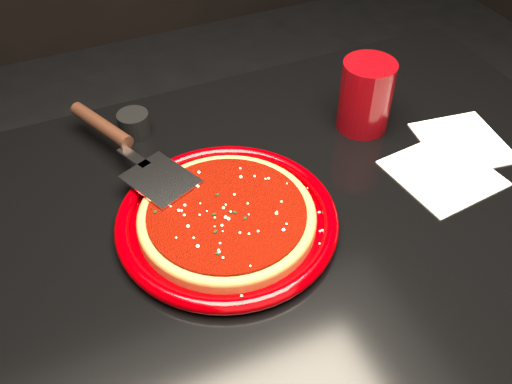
# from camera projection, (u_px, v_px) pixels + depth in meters

# --- Properties ---
(table) EXTENTS (1.20, 0.80, 0.75)m
(table) POSITION_uv_depth(u_px,v_px,m) (269.00, 356.00, 1.11)
(table) COLOR black
(table) RESTS_ON floor
(plate) EXTENTS (0.37, 0.37, 0.02)m
(plate) POSITION_uv_depth(u_px,v_px,m) (227.00, 220.00, 0.84)
(plate) COLOR #750002
(plate) RESTS_ON table
(pizza_crust) EXTENTS (0.30, 0.30, 0.01)m
(pizza_crust) POSITION_uv_depth(u_px,v_px,m) (227.00, 218.00, 0.84)
(pizza_crust) COLOR #955F31
(pizza_crust) RESTS_ON plate
(pizza_crust_rim) EXTENTS (0.30, 0.30, 0.02)m
(pizza_crust_rim) POSITION_uv_depth(u_px,v_px,m) (227.00, 215.00, 0.83)
(pizza_crust_rim) COLOR #955F31
(pizza_crust_rim) RESTS_ON plate
(pizza_sauce) EXTENTS (0.26, 0.26, 0.01)m
(pizza_sauce) POSITION_uv_depth(u_px,v_px,m) (227.00, 213.00, 0.83)
(pizza_sauce) COLOR #6B0B03
(pizza_sauce) RESTS_ON plate
(parmesan_dusting) EXTENTS (0.23, 0.23, 0.01)m
(parmesan_dusting) POSITION_uv_depth(u_px,v_px,m) (227.00, 210.00, 0.82)
(parmesan_dusting) COLOR beige
(parmesan_dusting) RESTS_ON plate
(basil_flecks) EXTENTS (0.21, 0.21, 0.00)m
(basil_flecks) POSITION_uv_depth(u_px,v_px,m) (227.00, 210.00, 0.82)
(basil_flecks) COLOR black
(basil_flecks) RESTS_ON plate
(pizza_server) EXTENTS (0.23, 0.36, 0.03)m
(pizza_server) POSITION_uv_depth(u_px,v_px,m) (129.00, 147.00, 0.91)
(pizza_server) COLOR silver
(pizza_server) RESTS_ON plate
(cup) EXTENTS (0.10, 0.10, 0.13)m
(cup) POSITION_uv_depth(u_px,v_px,m) (366.00, 96.00, 0.98)
(cup) COLOR maroon
(cup) RESTS_ON table
(napkin_a) EXTENTS (0.17, 0.17, 0.00)m
(napkin_a) POSITION_uv_depth(u_px,v_px,m) (443.00, 173.00, 0.93)
(napkin_a) COLOR white
(napkin_a) RESTS_ON table
(napkin_b) EXTENTS (0.16, 0.16, 0.00)m
(napkin_b) POSITION_uv_depth(u_px,v_px,m) (463.00, 142.00, 0.99)
(napkin_b) COLOR white
(napkin_b) RESTS_ON table
(ramekin) EXTENTS (0.06, 0.06, 0.04)m
(ramekin) POSITION_uv_depth(u_px,v_px,m) (134.00, 124.00, 0.99)
(ramekin) COLOR black
(ramekin) RESTS_ON table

